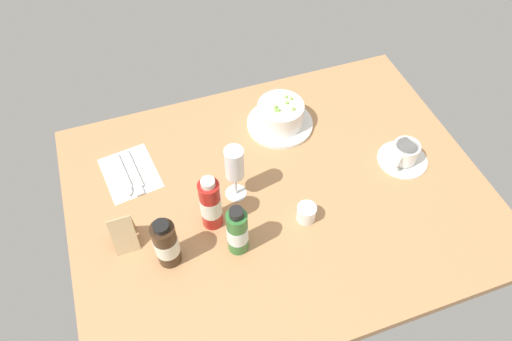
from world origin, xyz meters
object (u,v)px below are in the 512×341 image
(wine_glass, at_px, (234,166))
(sauce_bottle_red, at_px, (211,204))
(menu_card, at_px, (123,230))
(coffee_cup, at_px, (404,154))
(sauce_bottle_brown, at_px, (166,244))
(porridge_bowl, at_px, (280,116))
(creamer_jug, at_px, (307,213))
(sauce_bottle_green, at_px, (237,231))
(cutlery_setting, at_px, (130,174))

(wine_glass, xyz_separation_m, sauce_bottle_red, (0.08, 0.07, -0.04))
(sauce_bottle_red, height_order, menu_card, sauce_bottle_red)
(coffee_cup, distance_m, sauce_bottle_brown, 0.69)
(porridge_bowl, relative_size, menu_card, 1.92)
(creamer_jug, xyz_separation_m, sauce_bottle_green, (0.19, 0.02, 0.05))
(porridge_bowl, bearing_deg, creamer_jug, 80.56)
(porridge_bowl, relative_size, creamer_jug, 3.35)
(porridge_bowl, xyz_separation_m, sauce_bottle_green, (0.24, 0.35, 0.03))
(coffee_cup, bearing_deg, porridge_bowl, -41.08)
(sauce_bottle_green, relative_size, menu_card, 1.56)
(cutlery_setting, bearing_deg, sauce_bottle_red, 127.92)
(porridge_bowl, bearing_deg, sauce_bottle_brown, 38.66)
(sauce_bottle_red, relative_size, sauce_bottle_brown, 1.13)
(wine_glass, xyz_separation_m, sauce_bottle_brown, (0.21, 0.13, -0.05))
(cutlery_setting, relative_size, menu_card, 1.87)
(menu_card, bearing_deg, wine_glass, -170.87)
(sauce_bottle_red, distance_m, sauce_bottle_brown, 0.14)
(coffee_cup, xyz_separation_m, sauce_bottle_green, (0.52, 0.11, 0.05))
(cutlery_setting, bearing_deg, wine_glass, 148.59)
(sauce_bottle_red, height_order, sauce_bottle_brown, sauce_bottle_red)
(porridge_bowl, bearing_deg, menu_card, 25.97)
(sauce_bottle_brown, bearing_deg, porridge_bowl, -141.34)
(cutlery_setting, xyz_separation_m, coffee_cup, (-0.73, 0.20, 0.02))
(cutlery_setting, bearing_deg, sauce_bottle_brown, 99.31)
(coffee_cup, relative_size, creamer_jug, 2.38)
(coffee_cup, height_order, sauce_bottle_red, sauce_bottle_red)
(creamer_jug, bearing_deg, sauce_bottle_green, 6.36)
(wine_glass, relative_size, sauce_bottle_red, 1.00)
(porridge_bowl, distance_m, sauce_bottle_brown, 0.52)
(menu_card, bearing_deg, sauce_bottle_brown, 137.45)
(porridge_bowl, height_order, menu_card, menu_card)
(wine_glass, height_order, sauce_bottle_green, wine_glass)
(creamer_jug, distance_m, sauce_bottle_green, 0.20)
(porridge_bowl, xyz_separation_m, creamer_jug, (0.05, 0.33, -0.02))
(coffee_cup, bearing_deg, menu_card, 0.18)
(coffee_cup, xyz_separation_m, sauce_bottle_red, (0.56, 0.02, 0.05))
(porridge_bowl, relative_size, wine_glass, 1.13)
(creamer_jug, xyz_separation_m, wine_glass, (0.15, -0.13, 0.09))
(creamer_jug, height_order, sauce_bottle_red, sauce_bottle_red)
(cutlery_setting, xyz_separation_m, menu_card, (0.04, 0.20, 0.05))
(sauce_bottle_red, xyz_separation_m, sauce_bottle_brown, (0.13, 0.07, -0.01))
(porridge_bowl, xyz_separation_m, wine_glass, (0.20, 0.20, 0.08))
(sauce_bottle_brown, distance_m, sauce_bottle_green, 0.17)
(creamer_jug, bearing_deg, menu_card, -10.92)
(sauce_bottle_green, height_order, menu_card, sauce_bottle_green)
(creamer_jug, bearing_deg, sauce_bottle_red, -16.64)
(wine_glass, distance_m, sauce_bottle_red, 0.11)
(wine_glass, relative_size, sauce_bottle_brown, 1.13)
(cutlery_setting, distance_m, sauce_bottle_red, 0.29)
(sauce_bottle_brown, distance_m, menu_card, 0.13)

